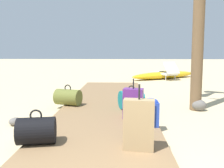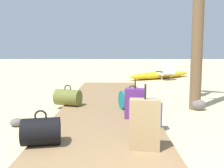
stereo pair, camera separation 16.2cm
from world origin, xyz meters
TOP-DOWN VIEW (x-y plane):
  - ground_plane at (0.00, 3.31)m, footprint 60.00×60.00m
  - boardwalk at (0.00, 4.14)m, footprint 1.92×8.28m
  - backpack_blue at (0.80, 2.94)m, footprint 0.29×0.20m
  - duffel_bag_olive at (-0.87, 4.42)m, footprint 0.64×0.51m
  - suitcase_purple at (0.55, 3.40)m, footprint 0.39×0.30m
  - suitcase_tan at (0.56, 1.99)m, footprint 0.40×0.22m
  - duffel_bag_black at (-0.79, 2.13)m, footprint 0.55×0.44m
  - duffel_bag_teal at (0.55, 4.15)m, footprint 0.58×0.52m
  - lounge_chair at (2.33, 10.10)m, footprint 1.16×1.65m
  - kayak at (2.33, 10.32)m, footprint 3.40×2.51m
  - rock_left_mid at (-1.54, 3.16)m, footprint 0.25×0.25m
  - rock_right_far at (2.05, 4.33)m, footprint 0.31×0.24m

SIDE VIEW (x-z plane):
  - ground_plane at x=0.00m, z-range 0.00..0.00m
  - boardwalk at x=0.00m, z-range 0.00..0.08m
  - rock_left_mid at x=-1.54m, z-range 0.00..0.14m
  - rock_right_far at x=2.05m, z-range 0.00..0.24m
  - kayak at x=2.33m, z-range 0.00..0.33m
  - duffel_bag_black at x=-0.79m, z-range 0.03..0.50m
  - duffel_bag_olive at x=-0.87m, z-range 0.03..0.50m
  - duffel_bag_teal at x=0.55m, z-range 0.03..0.53m
  - lounge_chair at x=2.33m, z-range -0.07..0.72m
  - backpack_blue at x=0.80m, z-range 0.09..0.57m
  - suitcase_purple at x=0.55m, z-range -0.01..0.72m
  - suitcase_tan at x=0.56m, z-range -0.01..0.82m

